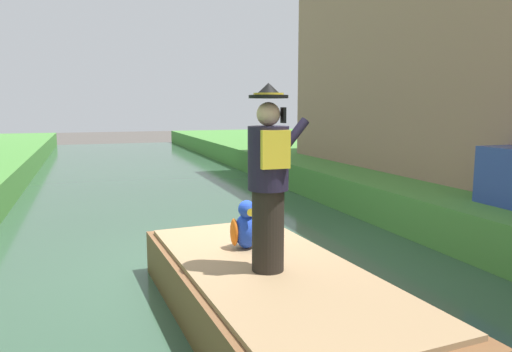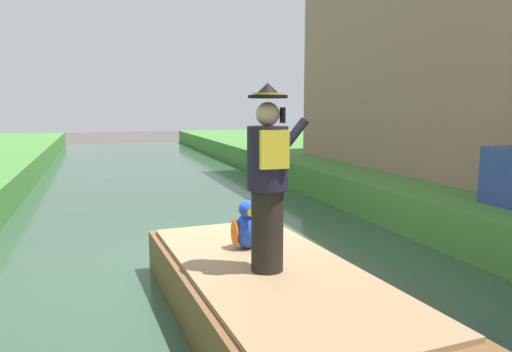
% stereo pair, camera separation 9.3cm
% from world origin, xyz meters
% --- Properties ---
extents(ground_plane, '(80.00, 80.00, 0.00)m').
position_xyz_m(ground_plane, '(0.00, 0.00, 0.00)').
color(ground_plane, '#4C4742').
extents(canal_water, '(6.71, 48.00, 0.10)m').
position_xyz_m(canal_water, '(0.00, 0.00, 0.05)').
color(canal_water, '#33513D').
rests_on(canal_water, ground).
extents(boat, '(2.04, 4.30, 0.61)m').
position_xyz_m(boat, '(0.00, -1.84, 0.40)').
color(boat, brown).
rests_on(boat, canal_water).
extents(person_pirate, '(0.61, 0.42, 1.85)m').
position_xyz_m(person_pirate, '(-0.06, -1.91, 1.64)').
color(person_pirate, black).
rests_on(person_pirate, boat).
extents(parrot_plush, '(0.36, 0.35, 0.57)m').
position_xyz_m(parrot_plush, '(-0.04, -1.12, 0.95)').
color(parrot_plush, blue).
rests_on(parrot_plush, boat).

